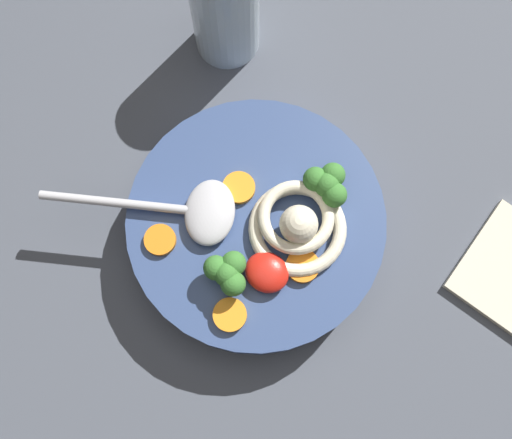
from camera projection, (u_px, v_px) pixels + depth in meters
The scene contains 12 objects.
table_slab at pixel (277, 230), 58.47cm from camera, with size 134.60×134.60×3.68cm, color #474C56.
soup_bowl at pixel (256, 226), 54.03cm from camera, with size 23.10×23.10×5.00cm.
noodle_pile at pixel (297, 225), 50.35cm from camera, with size 9.43×9.24×3.79cm.
soup_spoon at pixel (194, 211), 51.06cm from camera, with size 17.01×10.42×1.60cm.
chili_sauce_dollop at pixel (267, 272), 49.67cm from camera, with size 3.83×3.45×1.72cm, color red.
broccoli_floret_far at pixel (327, 184), 50.28cm from camera, with size 4.28×3.69×3.39cm.
broccoli_floret_near_spoon at pixel (228, 273), 48.45cm from camera, with size 4.17×3.59×3.30cm.
carrot_slice_rear at pixel (303, 266), 50.32cm from camera, with size 2.91×2.91×0.70cm, color orange.
carrot_slice_beside_noodles at pixel (241, 185), 52.14cm from camera, with size 2.92×2.92×0.63cm, color orange.
carrot_slice_front at pixel (230, 315), 49.29cm from camera, with size 2.87×2.87×0.72cm, color orange.
carrot_slice_right at pixel (160, 240), 50.94cm from camera, with size 2.77×2.77×0.59cm, color orange.
drinking_glass at pixel (225, 6), 55.61cm from camera, with size 6.63×6.63×12.35cm, color silver.
Camera 1 is at (-5.10, 12.45, 58.79)cm, focal length 41.19 mm.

